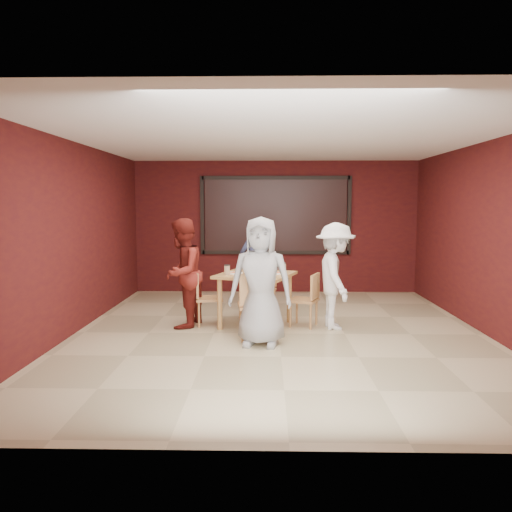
{
  "coord_description": "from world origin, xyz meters",
  "views": [
    {
      "loc": [
        -0.18,
        -7.16,
        1.9
      ],
      "look_at": [
        -0.35,
        0.46,
        1.09
      ],
      "focal_mm": 35.0,
      "sensor_mm": 36.0,
      "label": 1
    }
  ],
  "objects_px": {
    "chair_front": "(256,302)",
    "diner_front": "(261,281)",
    "chair_left": "(204,295)",
    "chair_right": "(308,297)",
    "chair_back": "(263,286)",
    "diner_right": "(335,276)",
    "dining_table": "(256,280)",
    "diner_left": "(182,273)",
    "diner_back": "(256,266)"
  },
  "relations": [
    {
      "from": "diner_back",
      "to": "chair_front",
      "type": "bearing_deg",
      "value": 85.81
    },
    {
      "from": "chair_left",
      "to": "chair_right",
      "type": "xyz_separation_m",
      "value": [
        1.62,
        -0.07,
        -0.01
      ]
    },
    {
      "from": "chair_back",
      "to": "diner_front",
      "type": "bearing_deg",
      "value": -90.54
    },
    {
      "from": "chair_front",
      "to": "diner_front",
      "type": "relative_size",
      "value": 0.55
    },
    {
      "from": "diner_left",
      "to": "diner_right",
      "type": "bearing_deg",
      "value": 101.35
    },
    {
      "from": "chair_left",
      "to": "chair_right",
      "type": "distance_m",
      "value": 1.62
    },
    {
      "from": "dining_table",
      "to": "diner_front",
      "type": "distance_m",
      "value": 1.07
    },
    {
      "from": "dining_table",
      "to": "diner_right",
      "type": "xyz_separation_m",
      "value": [
        1.21,
        -0.12,
        0.09
      ]
    },
    {
      "from": "diner_front",
      "to": "chair_right",
      "type": "bearing_deg",
      "value": 63.17
    },
    {
      "from": "chair_right",
      "to": "diner_left",
      "type": "height_order",
      "value": "diner_left"
    },
    {
      "from": "chair_back",
      "to": "chair_left",
      "type": "height_order",
      "value": "chair_back"
    },
    {
      "from": "dining_table",
      "to": "diner_back",
      "type": "height_order",
      "value": "diner_back"
    },
    {
      "from": "chair_back",
      "to": "diner_right",
      "type": "relative_size",
      "value": 0.55
    },
    {
      "from": "diner_back",
      "to": "dining_table",
      "type": "bearing_deg",
      "value": 85.76
    },
    {
      "from": "diner_front",
      "to": "diner_right",
      "type": "distance_m",
      "value": 1.46
    },
    {
      "from": "chair_right",
      "to": "diner_front",
      "type": "relative_size",
      "value": 0.48
    },
    {
      "from": "chair_right",
      "to": "diner_left",
      "type": "distance_m",
      "value": 1.97
    },
    {
      "from": "chair_left",
      "to": "chair_right",
      "type": "relative_size",
      "value": 1.02
    },
    {
      "from": "dining_table",
      "to": "diner_left",
      "type": "xyz_separation_m",
      "value": [
        -1.12,
        -0.08,
        0.12
      ]
    },
    {
      "from": "chair_left",
      "to": "chair_back",
      "type": "bearing_deg",
      "value": 38.64
    },
    {
      "from": "chair_right",
      "to": "diner_left",
      "type": "relative_size",
      "value": 0.49
    },
    {
      "from": "diner_back",
      "to": "diner_left",
      "type": "xyz_separation_m",
      "value": [
        -1.1,
        -1.34,
        0.06
      ]
    },
    {
      "from": "diner_right",
      "to": "chair_front",
      "type": "bearing_deg",
      "value": 116.04
    },
    {
      "from": "chair_front",
      "to": "chair_left",
      "type": "height_order",
      "value": "chair_front"
    },
    {
      "from": "chair_left",
      "to": "diner_right",
      "type": "height_order",
      "value": "diner_right"
    },
    {
      "from": "chair_front",
      "to": "chair_back",
      "type": "relative_size",
      "value": 1.08
    },
    {
      "from": "chair_right",
      "to": "diner_right",
      "type": "xyz_separation_m",
      "value": [
        0.4,
        -0.09,
        0.34
      ]
    },
    {
      "from": "chair_left",
      "to": "chair_right",
      "type": "bearing_deg",
      "value": -2.41
    },
    {
      "from": "chair_left",
      "to": "diner_left",
      "type": "distance_m",
      "value": 0.49
    },
    {
      "from": "dining_table",
      "to": "diner_left",
      "type": "relative_size",
      "value": 0.8
    },
    {
      "from": "diner_front",
      "to": "diner_left",
      "type": "bearing_deg",
      "value": 149.77
    },
    {
      "from": "diner_front",
      "to": "diner_right",
      "type": "xyz_separation_m",
      "value": [
        1.12,
        0.93,
        -0.06
      ]
    },
    {
      "from": "diner_back",
      "to": "diner_right",
      "type": "height_order",
      "value": "diner_right"
    },
    {
      "from": "chair_back",
      "to": "diner_left",
      "type": "height_order",
      "value": "diner_left"
    },
    {
      "from": "chair_back",
      "to": "diner_front",
      "type": "height_order",
      "value": "diner_front"
    },
    {
      "from": "dining_table",
      "to": "chair_left",
      "type": "bearing_deg",
      "value": 177.62
    },
    {
      "from": "dining_table",
      "to": "diner_back",
      "type": "xyz_separation_m",
      "value": [
        -0.03,
        1.26,
        0.06
      ]
    },
    {
      "from": "chair_front",
      "to": "diner_right",
      "type": "relative_size",
      "value": 0.59
    },
    {
      "from": "diner_front",
      "to": "diner_left",
      "type": "xyz_separation_m",
      "value": [
        -1.22,
        0.97,
        -0.03
      ]
    },
    {
      "from": "diner_right",
      "to": "dining_table",
      "type": "bearing_deg",
      "value": 79.94
    },
    {
      "from": "dining_table",
      "to": "chair_front",
      "type": "xyz_separation_m",
      "value": [
        0.02,
        -0.82,
        -0.18
      ]
    },
    {
      "from": "chair_front",
      "to": "diner_back",
      "type": "xyz_separation_m",
      "value": [
        -0.04,
        2.08,
        0.24
      ]
    },
    {
      "from": "chair_left",
      "to": "diner_back",
      "type": "xyz_separation_m",
      "value": [
        0.78,
        1.23,
        0.3
      ]
    },
    {
      "from": "diner_front",
      "to": "diner_left",
      "type": "distance_m",
      "value": 1.56
    },
    {
      "from": "chair_left",
      "to": "diner_left",
      "type": "height_order",
      "value": "diner_left"
    },
    {
      "from": "dining_table",
      "to": "diner_front",
      "type": "xyz_separation_m",
      "value": [
        0.09,
        -1.05,
        0.15
      ]
    },
    {
      "from": "chair_right",
      "to": "diner_front",
      "type": "distance_m",
      "value": 1.31
    },
    {
      "from": "dining_table",
      "to": "chair_back",
      "type": "bearing_deg",
      "value": 81.85
    },
    {
      "from": "chair_left",
      "to": "diner_left",
      "type": "xyz_separation_m",
      "value": [
        -0.32,
        -0.11,
        0.36
      ]
    },
    {
      "from": "chair_right",
      "to": "diner_left",
      "type": "bearing_deg",
      "value": -178.66
    }
  ]
}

